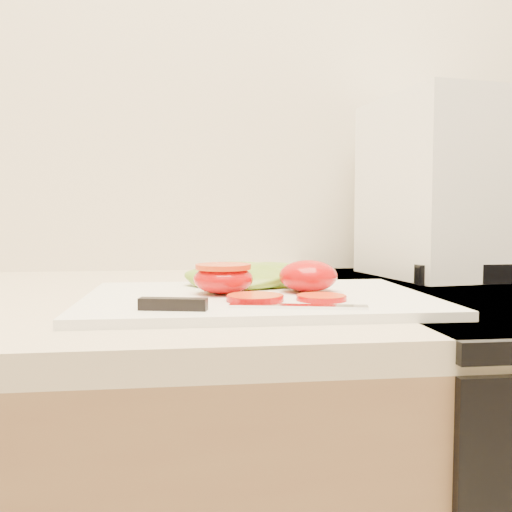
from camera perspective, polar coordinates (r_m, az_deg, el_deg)
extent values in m
cube|color=beige|center=(1.11, -4.62, 20.59)|extent=(4.00, 0.05, 2.70)
cube|color=beige|center=(0.77, -3.36, -4.72)|extent=(3.92, 0.65, 0.03)
cube|color=white|center=(0.67, 0.11, -4.30)|extent=(0.40, 0.29, 0.01)
ellipsoid|color=#B80603|center=(0.70, 5.23, -2.00)|extent=(0.07, 0.07, 0.04)
ellipsoid|color=#B80603|center=(0.68, -3.29, -2.31)|extent=(0.07, 0.07, 0.04)
cylinder|color=red|center=(0.68, -3.29, -1.07)|extent=(0.07, 0.07, 0.01)
cylinder|color=red|center=(0.62, -0.10, -4.21)|extent=(0.06, 0.06, 0.01)
cylinder|color=red|center=(0.63, 6.55, -4.15)|extent=(0.05, 0.05, 0.01)
ellipsoid|color=olive|center=(0.75, -1.88, -2.03)|extent=(0.17, 0.14, 0.03)
ellipsoid|color=olive|center=(0.76, 1.83, -1.96)|extent=(0.14, 0.13, 0.03)
cube|color=silver|center=(0.58, 4.22, -5.04)|extent=(0.14, 0.05, 0.00)
cube|color=black|center=(0.57, -8.30, -4.78)|extent=(0.07, 0.03, 0.01)
cube|color=white|center=(1.02, 18.03, 6.48)|extent=(0.24, 0.28, 0.30)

